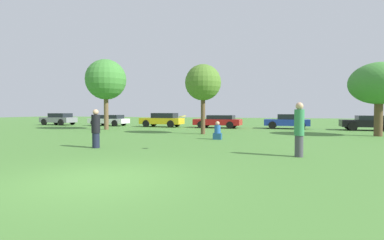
{
  "coord_description": "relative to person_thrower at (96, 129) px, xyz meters",
  "views": [
    {
      "loc": [
        4.1,
        -5.74,
        1.64
      ],
      "look_at": [
        0.59,
        5.63,
        1.24
      ],
      "focal_mm": 26.54,
      "sensor_mm": 36.0,
      "label": 1
    }
  ],
  "objects": [
    {
      "name": "ground_plane",
      "position": [
        3.59,
        -4.86,
        -0.85
      ],
      "size": [
        120.0,
        120.0,
        0.0
      ],
      "primitive_type": "plane",
      "color": "#477A33"
    },
    {
      "name": "person_thrower",
      "position": [
        0.0,
        0.0,
        0.0
      ],
      "size": [
        0.37,
        0.37,
        1.7
      ],
      "rotation": [
        0.0,
        0.0,
        0.01
      ],
      "color": "#191E33",
      "rests_on": "ground"
    },
    {
      "name": "person_catcher",
      "position": [
        8.36,
        0.06,
        0.14
      ],
      "size": [
        0.34,
        0.34,
        1.93
      ],
      "rotation": [
        0.0,
        0.0,
        -3.13
      ],
      "color": "#3F3F47",
      "rests_on": "ground"
    },
    {
      "name": "frisbee",
      "position": [
        3.93,
        0.23,
        0.56
      ],
      "size": [
        0.3,
        0.3,
        0.08
      ],
      "color": "yellow"
    },
    {
      "name": "bystander_sitting",
      "position": [
        4.33,
        5.19,
        -0.43
      ],
      "size": [
        0.46,
        0.39,
        1.04
      ],
      "color": "navy",
      "rests_on": "ground"
    },
    {
      "name": "tree_0",
      "position": [
        -6.64,
        10.62,
        3.44
      ],
      "size": [
        3.46,
        3.46,
        6.05
      ],
      "color": "brown",
      "rests_on": "ground"
    },
    {
      "name": "tree_1",
      "position": [
        2.59,
        8.51,
        2.71
      ],
      "size": [
        2.51,
        2.51,
        4.86
      ],
      "color": "brown",
      "rests_on": "ground"
    },
    {
      "name": "tree_2",
      "position": [
        13.75,
        10.24,
        2.5
      ],
      "size": [
        3.61,
        3.61,
        4.72
      ],
      "color": "brown",
      "rests_on": "ground"
    },
    {
      "name": "parked_car_grey",
      "position": [
        -16.42,
        15.83,
        -0.14
      ],
      "size": [
        3.95,
        2.03,
        1.34
      ],
      "rotation": [
        0.0,
        0.0,
        3.11
      ],
      "color": "slate",
      "rests_on": "ground"
    },
    {
      "name": "parked_car_white",
      "position": [
        -9.92,
        16.05,
        -0.22
      ],
      "size": [
        4.33,
        1.97,
        1.18
      ],
      "rotation": [
        0.0,
        0.0,
        3.11
      ],
      "color": "silver",
      "rests_on": "ground"
    },
    {
      "name": "parked_car_yellow",
      "position": [
        -3.57,
        15.76,
        -0.12
      ],
      "size": [
        4.36,
        1.97,
        1.4
      ],
      "rotation": [
        0.0,
        0.0,
        3.11
      ],
      "color": "gold",
      "rests_on": "ground"
    },
    {
      "name": "parked_car_red",
      "position": [
        2.14,
        15.88,
        -0.2
      ],
      "size": [
        4.48,
        2.19,
        1.21
      ],
      "rotation": [
        0.0,
        0.0,
        3.11
      ],
      "color": "red",
      "rests_on": "ground"
    },
    {
      "name": "parked_car_blue",
      "position": [
        8.4,
        16.43,
        -0.15
      ],
      "size": [
        3.93,
        2.03,
        1.32
      ],
      "rotation": [
        0.0,
        0.0,
        3.11
      ],
      "color": "#1E389E",
      "rests_on": "ground"
    },
    {
      "name": "parked_car_black",
      "position": [
        14.73,
        16.04,
        -0.18
      ],
      "size": [
        4.12,
        2.15,
        1.24
      ],
      "rotation": [
        0.0,
        0.0,
        3.11
      ],
      "color": "black",
      "rests_on": "ground"
    }
  ]
}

